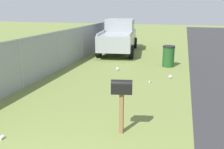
# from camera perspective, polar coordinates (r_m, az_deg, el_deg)

# --- Properties ---
(mailbox) EXTENTS (0.29, 0.51, 1.30)m
(mailbox) POSITION_cam_1_polar(r_m,az_deg,el_deg) (5.57, 2.24, -3.84)
(mailbox) COLOR brown
(mailbox) RESTS_ON ground
(pickup_truck) EXTENTS (5.68, 2.71, 2.09)m
(pickup_truck) POSITION_cam_1_polar(r_m,az_deg,el_deg) (16.08, 1.63, 9.11)
(pickup_truck) COLOR #93999E
(pickup_truck) RESTS_ON ground
(trash_bin) EXTENTS (0.59, 0.59, 1.03)m
(trash_bin) POSITION_cam_1_polar(r_m,az_deg,el_deg) (12.43, 12.87, 4.13)
(trash_bin) COLOR #1E4C1E
(trash_bin) RESTS_ON ground
(fence_section) EXTENTS (19.59, 0.07, 1.80)m
(fence_section) POSITION_cam_1_polar(r_m,az_deg,el_deg) (12.87, -9.37, 6.73)
(fence_section) COLOR #9EA3A8
(fence_section) RESTS_ON ground
(litter_bag_midfield_b) EXTENTS (0.14, 0.14, 0.14)m
(litter_bag_midfield_b) POSITION_cam_1_polar(r_m,az_deg,el_deg) (10.50, 13.28, -0.48)
(litter_bag_midfield_b) COLOR silver
(litter_bag_midfield_b) RESTS_ON ground
(litter_cup_midfield_a) EXTENTS (0.10, 0.08, 0.08)m
(litter_cup_midfield_a) POSITION_cam_1_polar(r_m,az_deg,el_deg) (6.22, -24.11, -13.10)
(litter_cup_midfield_a) COLOR white
(litter_cup_midfield_a) RESTS_ON ground
(litter_bag_by_mailbox) EXTENTS (0.14, 0.14, 0.14)m
(litter_bag_by_mailbox) POSITION_cam_1_polar(r_m,az_deg,el_deg) (11.49, 1.26, 1.31)
(litter_bag_by_mailbox) COLOR silver
(litter_bag_by_mailbox) RESTS_ON ground
(litter_can_near_hydrant) EXTENTS (0.13, 0.08, 0.07)m
(litter_can_near_hydrant) POSITION_cam_1_polar(r_m,az_deg,el_deg) (9.77, 8.69, -1.65)
(litter_can_near_hydrant) COLOR silver
(litter_can_near_hydrant) RESTS_ON ground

